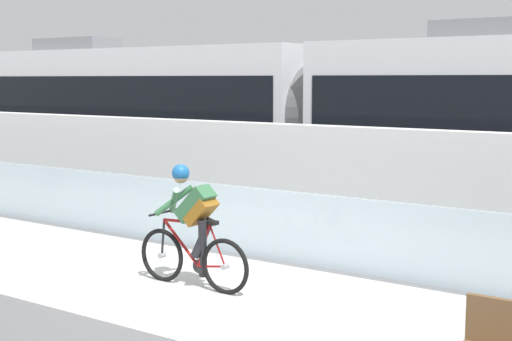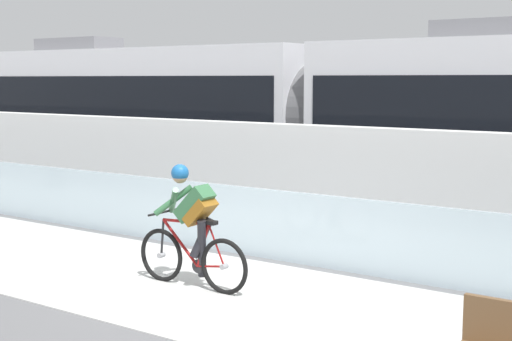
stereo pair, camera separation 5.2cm
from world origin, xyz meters
name	(u,v)px [view 2 (the right image)]	position (x,y,z in m)	size (l,w,h in m)	color
ground_plane	(206,290)	(0.00, 0.00, 0.00)	(200.00, 200.00, 0.00)	slate
bike_path_deck	(206,290)	(0.00, 0.00, 0.01)	(32.00, 3.20, 0.01)	silver
glass_parapet	(282,226)	(0.00, 1.85, 0.53)	(32.00, 0.05, 1.06)	silver
concrete_barrier_wall	(339,183)	(0.00, 3.65, 0.96)	(32.00, 0.36, 1.92)	white
tram_rail_near	(397,216)	(0.00, 6.13, 0.00)	(32.00, 0.08, 0.01)	#595654
tram_rail_far	(424,205)	(0.00, 7.57, 0.00)	(32.00, 0.08, 0.01)	#595654
tram	(322,116)	(-2.12, 6.85, 1.89)	(22.56, 2.54, 3.81)	silver
cyclist_on_bike	(192,229)	(-0.22, 0.00, 0.78)	(1.77, 0.58, 1.61)	black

